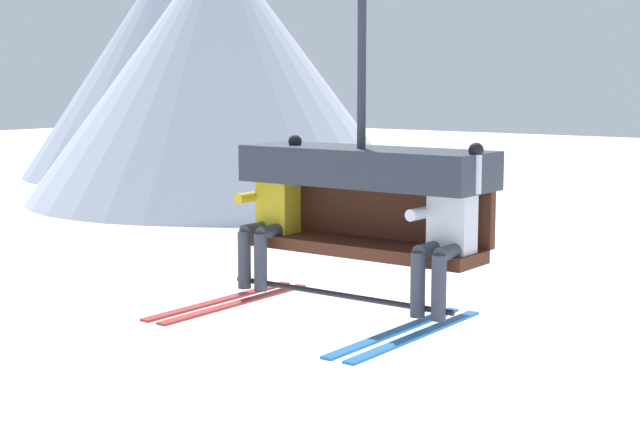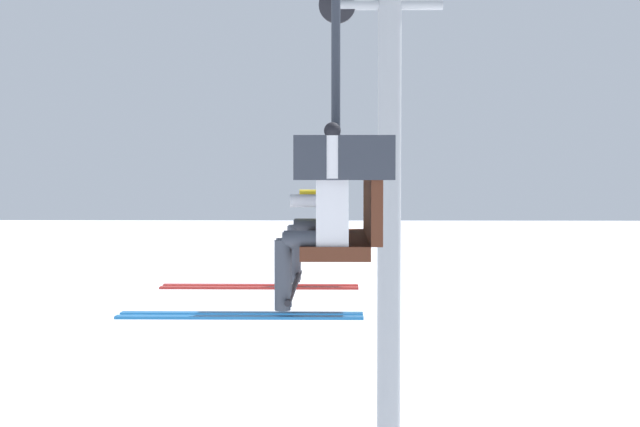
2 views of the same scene
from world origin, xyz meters
name	(u,v)px [view 2 (image 2 of 2)]	position (x,y,z in m)	size (l,w,h in m)	color
lift_tower_near	(388,253)	(-6.33, -0.02, 4.39)	(0.36, 1.88, 8.44)	#9EA3A8
chairlift_chair	(345,174)	(1.09, -0.73, 5.62)	(2.10, 0.74, 3.48)	#512819
skier_yellow	(320,209)	(0.26, -0.94, 5.32)	(0.48, 1.70, 1.34)	yellow
skier_white	(315,218)	(1.93, -0.94, 5.32)	(0.48, 1.70, 1.34)	silver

